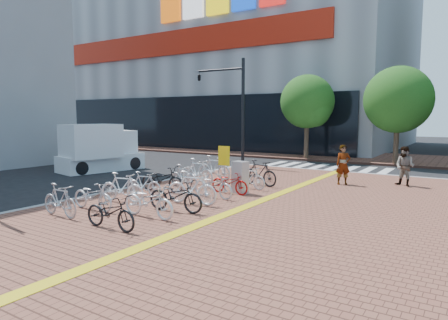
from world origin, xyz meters
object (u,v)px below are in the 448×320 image
Objects in this scene: bike_6 at (197,172)px; bike_0 at (60,200)px; pedestrian_a at (343,165)px; bike_2 at (122,187)px; box_truck at (99,149)px; bike_4 at (162,179)px; traffic_light_pole at (222,93)px; bike_15 at (259,173)px; bike_11 at (192,188)px; bike_7 at (214,168)px; yellow_sign at (224,160)px; bike_14 at (249,178)px; pedestrian_b at (405,166)px; bike_5 at (183,177)px; bike_1 at (93,196)px; bike_12 at (213,185)px; bike_10 at (176,196)px; utility_box at (240,177)px; bike_13 at (230,182)px; bike_8 at (110,212)px; bike_9 at (149,201)px.

bike_0 is at bearing -170.37° from bike_6.
bike_2 is at bearing -158.42° from pedestrian_a.
bike_4 is at bearing -24.65° from box_truck.
bike_15 is at bearing -45.11° from traffic_light_pole.
bike_11 reaches higher than bike_2.
bike_7 reaches higher than bike_15.
box_truck is (-10.39, 4.86, 0.55)m from bike_11.
bike_14 is at bearing 48.20° from yellow_sign.
pedestrian_b is 0.27× the size of traffic_light_pole.
bike_5 is 0.92× the size of yellow_sign.
bike_6 is 1.38m from bike_7.
bike_1 is 10.64m from pedestrian_a.
bike_14 is 0.85× the size of bike_15.
bike_15 is at bearing -35.22° from bike_5.
bike_4 is 1.09m from bike_5.
bike_1 is 0.93× the size of bike_11.
pedestrian_b is (7.81, 3.13, 0.28)m from bike_7.
bike_1 is 0.99× the size of bike_12.
bike_10 is (2.47, -5.82, -0.07)m from bike_7.
utility_box is 11.01m from box_truck.
bike_4 is 1.18× the size of bike_13.
bike_1 is at bearing -153.95° from pedestrian_a.
bike_15 is at bearing 0.31° from bike_13.
bike_15 is at bearing -18.92° from bike_1.
box_truck is at bearing 94.82° from bike_7.
bike_11 reaches higher than bike_5.
pedestrian_b is at bearing -36.91° from bike_10.
bike_12 is at bearing -22.03° from bike_0.
yellow_sign is at bearing -131.07° from bike_7.
box_truck is at bearing 100.29° from bike_15.
bike_8 reaches higher than bike_13.
traffic_light_pole reaches higher than bike_10.
bike_1 reaches higher than bike_13.
pedestrian_b is (7.91, 6.68, 0.34)m from bike_4.
bike_10 is at bearing -42.75° from bike_0.
bike_0 is 0.87× the size of bike_11.
bike_4 is 2.60m from yellow_sign.
bike_9 reaches higher than bike_0.
bike_2 is at bearing -170.52° from bike_6.
pedestrian_b is at bearing -36.90° from bike_1.
bike_5 reaches higher than bike_1.
bike_15 reaches higher than bike_5.
bike_2 reaches higher than bike_10.
bike_10 is 1.54× the size of utility_box.
bike_2 reaches higher than bike_9.
traffic_light_pole is at bearing 3.11° from bike_2.
bike_12 is at bearing -153.65° from pedestrian_a.
yellow_sign is at bearing -56.58° from traffic_light_pole.
box_truck reaches higher than yellow_sign.
pedestrian_a is at bearing 8.22° from box_truck.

